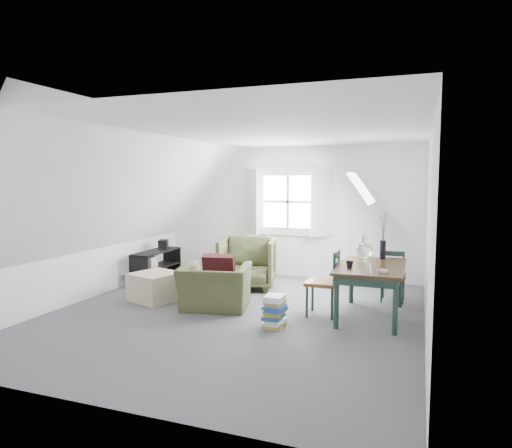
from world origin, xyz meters
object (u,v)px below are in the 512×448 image
at_px(ottoman, 155,287).
at_px(dining_chair_far, 393,275).
at_px(media_shelf, 155,268).
at_px(dining_table, 371,272).
at_px(dining_chair_near, 325,282).
at_px(armchair_near, 215,308).
at_px(magazine_stack, 275,311).
at_px(armchair_far, 247,287).

xyz_separation_m(ottoman, dining_chair_far, (3.48, 1.18, 0.21)).
xyz_separation_m(ottoman, media_shelf, (-0.68, 1.07, 0.05)).
height_order(dining_table, media_shelf, dining_table).
distance_m(ottoman, dining_chair_far, 3.68).
relative_size(dining_chair_far, dining_chair_near, 0.89).
height_order(armchair_near, ottoman, ottoman).
bearing_deg(dining_chair_far, armchair_near, 30.73).
relative_size(ottoman, magazine_stack, 1.60).
bearing_deg(armchair_far, ottoman, -141.97).
distance_m(dining_table, dining_chair_far, 0.98).
xyz_separation_m(dining_chair_far, magazine_stack, (-1.34, -1.78, -0.22)).
height_order(dining_table, dining_chair_far, dining_chair_far).
relative_size(ottoman, dining_table, 0.45).
xyz_separation_m(ottoman, dining_chair_near, (2.64, 0.11, 0.26)).
xyz_separation_m(dining_chair_far, media_shelf, (-4.15, -0.11, -0.16)).
bearing_deg(magazine_stack, armchair_near, 154.52).
xyz_separation_m(armchair_far, dining_table, (2.20, -1.03, 0.62)).
xyz_separation_m(armchair_far, magazine_stack, (1.10, -1.89, 0.20)).
bearing_deg(armchair_far, dining_chair_near, -49.44).
bearing_deg(armchair_near, dining_table, 176.80).
relative_size(armchair_near, magazine_stack, 2.41).
distance_m(ottoman, dining_table, 3.28).
xyz_separation_m(armchair_near, dining_chair_far, (2.41, 1.27, 0.42)).
xyz_separation_m(armchair_near, dining_table, (2.18, 0.34, 0.62)).
bearing_deg(media_shelf, dining_chair_near, -19.59).
relative_size(armchair_far, dining_chair_far, 1.18).
distance_m(ottoman, dining_chair_near, 2.65).
relative_size(armchair_near, ottoman, 1.51).
bearing_deg(dining_chair_near, dining_chair_far, 125.74).
xyz_separation_m(armchair_near, dining_chair_near, (1.58, 0.19, 0.47)).
relative_size(dining_chair_near, media_shelf, 0.80).
bearing_deg(dining_chair_near, dining_table, 87.27).
bearing_deg(magazine_stack, media_shelf, 149.39).
bearing_deg(magazine_stack, dining_chair_near, 54.88).
bearing_deg(media_shelf, dining_table, -15.18).
bearing_deg(magazine_stack, dining_table, 37.77).
relative_size(armchair_far, ottoman, 1.48).
xyz_separation_m(dining_table, magazine_stack, (-1.10, -0.85, -0.42)).
relative_size(dining_table, magazine_stack, 3.55).
distance_m(dining_table, magazine_stack, 1.46).
bearing_deg(armchair_near, dining_chair_far, -164.35).
height_order(ottoman, dining_chair_far, dining_chair_far).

